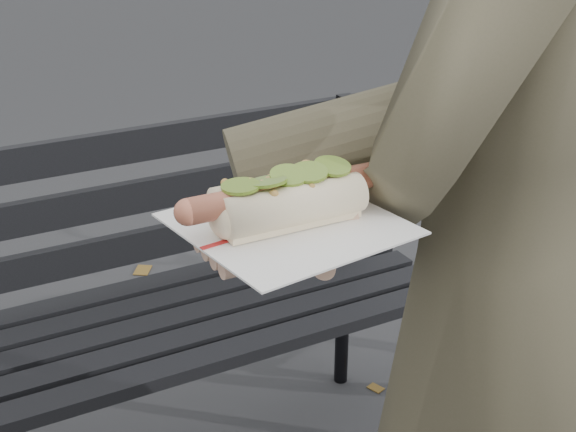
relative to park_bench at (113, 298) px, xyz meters
name	(u,v)px	position (x,y,z in m)	size (l,w,h in m)	color
park_bench	(113,298)	(0.00, 0.00, 0.00)	(1.50, 0.44, 0.88)	black
person	(499,302)	(0.31, -0.89, 0.37)	(0.65, 0.43, 1.78)	#4B4632
held_hotdog	(410,134)	(0.12, -0.92, 0.65)	(0.62, 0.31, 0.20)	#4B4632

